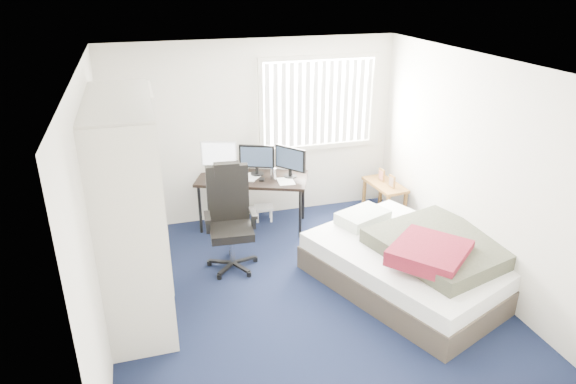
{
  "coord_description": "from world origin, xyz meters",
  "views": [
    {
      "loc": [
        -1.52,
        -4.59,
        3.28
      ],
      "look_at": [
        -0.03,
        0.4,
        1.04
      ],
      "focal_mm": 32.0,
      "sensor_mm": 36.0,
      "label": 1
    }
  ],
  "objects_px": {
    "bed": "(416,261)",
    "office_chair": "(231,228)",
    "nightstand": "(385,188)",
    "desk": "(253,174)"
  },
  "relations": [
    {
      "from": "nightstand",
      "to": "office_chair",
      "type": "bearing_deg",
      "value": -163.26
    },
    {
      "from": "desk",
      "to": "bed",
      "type": "relative_size",
      "value": 0.63
    },
    {
      "from": "nightstand",
      "to": "bed",
      "type": "xyz_separation_m",
      "value": [
        -0.47,
        -1.74,
        -0.14
      ]
    },
    {
      "from": "office_chair",
      "to": "bed",
      "type": "xyz_separation_m",
      "value": [
        1.9,
        -1.02,
        -0.19
      ]
    },
    {
      "from": "bed",
      "to": "office_chair",
      "type": "bearing_deg",
      "value": 151.71
    },
    {
      "from": "nightstand",
      "to": "bed",
      "type": "height_order",
      "value": "bed"
    },
    {
      "from": "desk",
      "to": "nightstand",
      "type": "bearing_deg",
      "value": -7.23
    },
    {
      "from": "desk",
      "to": "office_chair",
      "type": "distance_m",
      "value": 1.11
    },
    {
      "from": "office_chair",
      "to": "desk",
      "type": "bearing_deg",
      "value": 62.44
    },
    {
      "from": "office_chair",
      "to": "bed",
      "type": "height_order",
      "value": "office_chair"
    }
  ]
}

